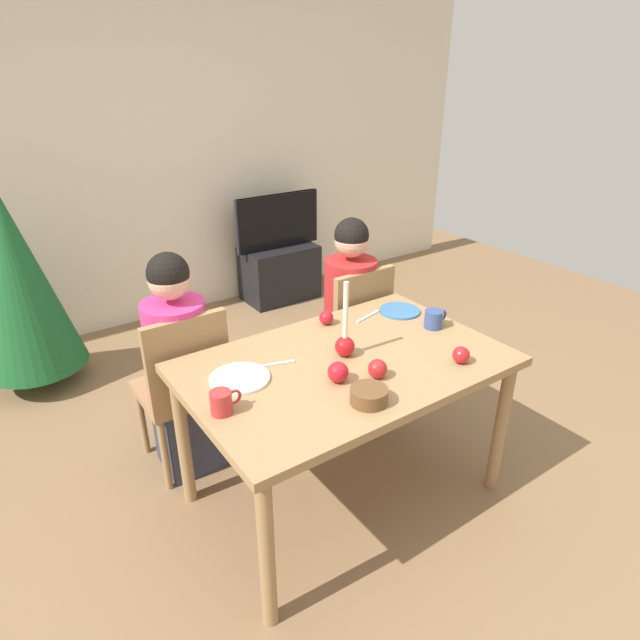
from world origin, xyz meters
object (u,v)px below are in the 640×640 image
Objects in this scene: candle_centerpiece at (345,341)px; mug_left at (222,402)px; christmas_tree at (17,280)px; plate_right at (400,311)px; mug_right at (434,319)px; tv_stand at (280,273)px; apple_far_edge at (377,369)px; chair_left at (184,383)px; apple_near_candle at (326,318)px; apple_by_left_plate at (461,355)px; apple_by_right_mug at (338,372)px; person_left_child at (181,370)px; dining_table at (346,377)px; plate_left at (240,378)px; chair_right at (352,329)px; person_right_child at (349,318)px; tv at (278,221)px; bowl_walnuts at (369,395)px.

candle_centerpiece is 0.64m from mug_left.
christmas_tree is 2.20m from candle_centerpiece.
plate_right is 0.23m from mug_right.
tv_stand is 7.85× the size of apple_far_edge.
apple_far_edge is at bearing -140.32° from plate_right.
chair_left reaches higher than mug_left.
tv_stand is at bearing 65.82° from apple_near_candle.
apple_by_right_mug is (-0.53, 0.18, 0.01)m from apple_by_left_plate.
plate_right is (1.07, -0.39, 0.19)m from person_left_child.
plate_left is (-0.45, 0.13, 0.09)m from dining_table.
chair_right is 0.77× the size of person_right_child.
tv is 2.33m from mug_right.
dining_table is 0.48m from plate_left.
chair_left is 0.87m from apple_by_right_mug.
mug_right is (0.56, 0.02, 0.13)m from dining_table.
chair_right is 1.79m from tv_stand.
chair_right is 1.78m from tv.
person_right_child is at bearing 27.85° from plate_left.
person_left_child is 1.02m from apple_far_edge.
mug_right is at bearing -86.85° from plate_right.
chair_right is at bearing 30.03° from mug_left.
chair_left is 0.72m from mug_left.
tv is (1.02, 2.30, 0.04)m from dining_table.
mug_left is 0.85m from apple_near_candle.
tv is 10.48× the size of apple_by_left_plate.
chair_left is 12.48× the size of apple_near_candle.
christmas_tree is at bearing 138.87° from chair_right.
candle_centerpiece is 0.38m from bowl_walnuts.
apple_near_candle is at bearing 67.99° from bowl_walnuts.
mug_left is (0.42, -2.01, 0.06)m from christmas_tree.
tv_stand is at bearing 47.03° from person_left_child.
plate_right is (1.58, -1.71, 0.03)m from christmas_tree.
apple_by_right_mug is 0.17m from apple_far_edge.
chair_right is at bearing 0.00° from chair_left.
christmas_tree is (-1.55, 1.36, 0.22)m from chair_right.
christmas_tree is at bearing 110.94° from person_left_child.
person_left_child is 0.84× the size of christmas_tree.
christmas_tree is at bearing 113.53° from apple_by_right_mug.
candle_centerpiece reaches higher than chair_right.
plate_right is (0.03, -0.36, 0.24)m from chair_right.
apple_by_left_plate is at bearing -26.34° from plate_left.
apple_far_edge is at bearing -63.76° from christmas_tree.
tv is (0.50, 1.69, 0.20)m from chair_right.
dining_table is 0.84m from person_left_child.
apple_by_right_mug is at bearing -131.81° from chair_right.
apple_by_right_mug is at bearing -61.11° from chair_left.
tv is (1.55, 1.66, 0.14)m from person_left_child.
chair_left is 1.14× the size of tv.
tv_stand is 0.46× the size of christmas_tree.
plate_left is at bearing -124.10° from tv.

